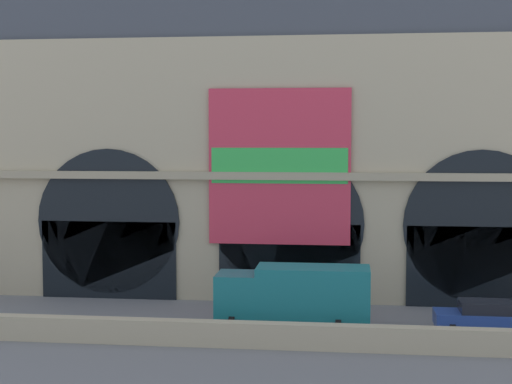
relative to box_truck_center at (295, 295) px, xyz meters
name	(u,v)px	position (x,y,z in m)	size (l,w,h in m)	color
ground_plane	(281,324)	(-0.73, 0.89, -1.70)	(200.00, 200.00, 0.00)	slate
quay_parapet_wall	(273,335)	(-0.73, -3.42, -1.13)	(90.00, 0.70, 1.14)	#BCAD8C
station_building	(293,138)	(-0.69, 8.36, 7.68)	(44.30, 5.33, 19.36)	#BCAD8C
box_truck_center	(295,295)	(0.00, 0.00, 0.00)	(7.50, 2.91, 3.12)	#19727A
car_mideast	(482,316)	(9.03, 0.43, -0.90)	(4.40, 2.22, 1.55)	#28479E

